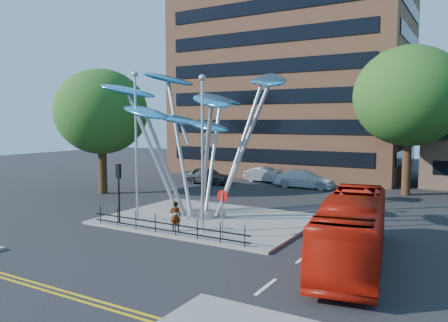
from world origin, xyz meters
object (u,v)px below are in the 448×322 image
Objects in this scene: traffic_light_island at (119,180)px; pedestrian at (175,216)px; street_lamp_right at (202,139)px; red_bus at (353,229)px; tree_right at (409,96)px; parked_car_right at (305,179)px; street_lamp_left at (136,133)px; parked_car_mid at (266,175)px; leaf_sculpture at (200,108)px; parked_car_left at (207,175)px; no_entry_sign_island at (222,205)px; tree_left at (101,112)px.

pedestrian is (4.07, 0.00, -1.66)m from traffic_light_island.
traffic_light_island is (-5.50, -0.50, -2.48)m from street_lamp_right.
red_bus reaches higher than pedestrian.
tree_right reaches higher than parked_car_right.
red_bus is at bearing -158.04° from parked_car_right.
street_lamp_left is at bearing 166.18° from red_bus.
tree_right is 22.59m from pedestrian.
parked_car_mid is 4.72m from parked_car_right.
parked_car_mid is at bearing 100.15° from leaf_sculpture.
pedestrian is 0.34× the size of parked_car_left.
tree_right is 11.17m from parked_car_right.
street_lamp_right is at bearing -111.54° from tree_right.
no_entry_sign_island is at bearing -107.12° from tree_right.
no_entry_sign_island is at bearing 0.13° from traffic_light_island.
street_lamp_right reaches higher than no_entry_sign_island.
leaf_sculpture is 7.71m from no_entry_sign_island.
tree_right is 2.22× the size of parked_car_right.
parked_car_mid is at bearing -55.55° from parked_car_left.
tree_right is 1.38× the size of street_lamp_left.
parked_car_right is (9.00, 2.37, -0.02)m from parked_car_left.
tree_left reaches higher than traffic_light_island.
no_entry_sign_island is (6.50, -0.98, -3.54)m from street_lamp_left.
tree_right is at bearing 82.34° from red_bus.
parked_car_right is at bearing 77.49° from street_lamp_left.
tree_left is at bearing 127.35° from parked_car_right.
parked_car_right is at bearing -123.85° from pedestrian.
no_entry_sign_island reaches higher than parked_car_left.
parked_car_mid is (4.50, 3.80, -0.07)m from parked_car_left.
street_lamp_left is at bearing -34.38° from tree_left.
street_lamp_left is 19.06m from parked_car_right.
tree_right is 20.66m from red_bus.
parked_car_right is (-8.99, 19.13, -0.65)m from red_bus.
leaf_sculpture is 2.68× the size of parked_car_left.
street_lamp_right reaches higher than parked_car_left.
leaf_sculpture is 12.62m from red_bus.
leaf_sculpture is 6.65m from traffic_light_island.
tree_left is 4.21× the size of no_entry_sign_island.
street_lamp_left reaches higher than pedestrian.
tree_right is at bearing 56.69° from leaf_sculpture.
tree_left is 1.17× the size of street_lamp_left.
pedestrian is (-2.93, -0.02, -0.86)m from no_entry_sign_island.
pedestrian is at bearing -114.61° from tree_right.
tree_left is at bearing 148.11° from parked_car_left.
street_lamp_left is 1.06× the size of street_lamp_right.
traffic_light_island is at bearing -179.87° from no_entry_sign_island.
pedestrian is 0.36× the size of parked_car_mid.
street_lamp_left is 5.48× the size of pedestrian.
pedestrian is (1.14, -4.18, -5.92)m from leaf_sculpture.
street_lamp_right is at bearing -161.38° from parked_car_mid.
no_entry_sign_island is (1.50, -0.48, -3.28)m from street_lamp_right.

